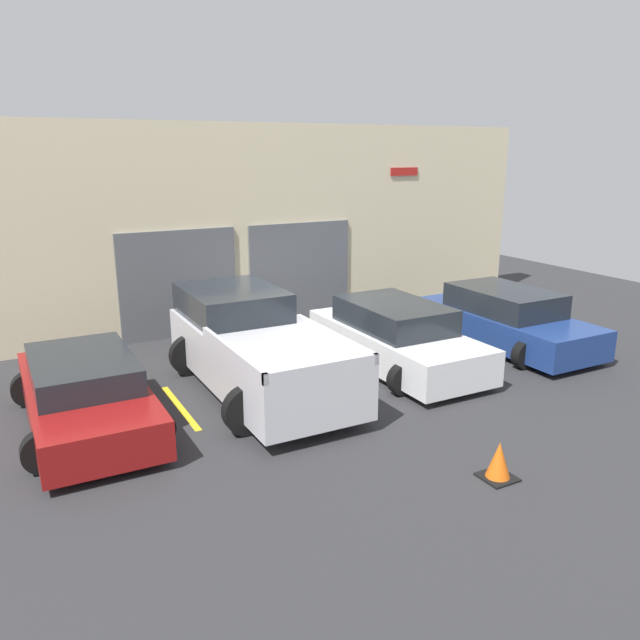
{
  "coord_description": "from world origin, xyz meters",
  "views": [
    {
      "loc": [
        -5.78,
        -11.65,
        4.46
      ],
      "look_at": [
        0.0,
        -0.84,
        1.1
      ],
      "focal_mm": 35.0,
      "sensor_mm": 36.0,
      "label": 1
    }
  ],
  "objects_px": {
    "pickup_truck": "(254,347)",
    "sedan_white": "(396,337)",
    "traffic_cone": "(499,462)",
    "sedan_side": "(505,319)",
    "van_right": "(85,393)"
  },
  "relations": [
    {
      "from": "pickup_truck",
      "to": "sedan_white",
      "type": "relative_size",
      "value": 1.14
    },
    {
      "from": "traffic_cone",
      "to": "sedan_white",
      "type": "bearing_deg",
      "value": 72.65
    },
    {
      "from": "sedan_side",
      "to": "van_right",
      "type": "xyz_separation_m",
      "value": [
        -9.34,
        -0.0,
        -0.06
      ]
    },
    {
      "from": "van_right",
      "to": "pickup_truck",
      "type": "bearing_deg",
      "value": 4.16
    },
    {
      "from": "sedan_white",
      "to": "van_right",
      "type": "distance_m",
      "value": 6.22
    },
    {
      "from": "sedan_white",
      "to": "van_right",
      "type": "bearing_deg",
      "value": -179.97
    },
    {
      "from": "pickup_truck",
      "to": "van_right",
      "type": "relative_size",
      "value": 1.16
    },
    {
      "from": "sedan_side",
      "to": "van_right",
      "type": "bearing_deg",
      "value": -179.97
    },
    {
      "from": "sedan_side",
      "to": "traffic_cone",
      "type": "height_order",
      "value": "sedan_side"
    },
    {
      "from": "pickup_truck",
      "to": "sedan_side",
      "type": "xyz_separation_m",
      "value": [
        6.22,
        -0.22,
        -0.21
      ]
    },
    {
      "from": "sedan_side",
      "to": "van_right",
      "type": "relative_size",
      "value": 1.02
    },
    {
      "from": "pickup_truck",
      "to": "sedan_white",
      "type": "height_order",
      "value": "pickup_truck"
    },
    {
      "from": "sedan_side",
      "to": "traffic_cone",
      "type": "bearing_deg",
      "value": -134.74
    },
    {
      "from": "pickup_truck",
      "to": "van_right",
      "type": "height_order",
      "value": "pickup_truck"
    },
    {
      "from": "pickup_truck",
      "to": "traffic_cone",
      "type": "distance_m",
      "value": 5.13
    }
  ]
}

